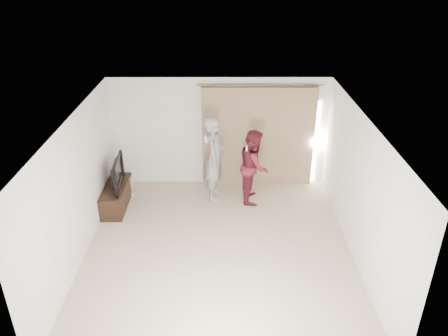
{
  "coord_description": "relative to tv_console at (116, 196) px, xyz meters",
  "views": [
    {
      "loc": [
        0.09,
        -6.68,
        5.13
      ],
      "look_at": [
        0.1,
        1.2,
        1.15
      ],
      "focal_mm": 35.0,
      "sensor_mm": 36.0,
      "label": 1
    }
  ],
  "objects": [
    {
      "name": "scratching_post",
      "position": [
        0.17,
        0.56,
        -0.08
      ],
      "size": [
        0.32,
        0.32,
        0.43
      ],
      "color": "tan",
      "rests_on": "ground"
    },
    {
      "name": "curtain",
      "position": [
        3.18,
        1.06,
        0.95
      ],
      "size": [
        2.8,
        0.11,
        2.46
      ],
      "color": "#93765A",
      "rests_on": "ground"
    },
    {
      "name": "wall_back",
      "position": [
        2.27,
        1.13,
        1.05
      ],
      "size": [
        5.0,
        0.04,
        2.6
      ],
      "primitive_type": "cube",
      "color": "silver",
      "rests_on": "ground"
    },
    {
      "name": "person_man",
      "position": [
        2.16,
        0.38,
        0.73
      ],
      "size": [
        0.56,
        0.77,
        1.96
      ],
      "color": "gray",
      "rests_on": "ground"
    },
    {
      "name": "wall_left",
      "position": [
        -0.23,
        -1.62,
        1.05
      ],
      "size": [
        0.04,
        5.5,
        2.6
      ],
      "color": "silver",
      "rests_on": "ground"
    },
    {
      "name": "tv_console",
      "position": [
        0.0,
        0.0,
        0.0
      ],
      "size": [
        0.45,
        1.31,
        0.51
      ],
      "primitive_type": "cube",
      "color": "black",
      "rests_on": "ground"
    },
    {
      "name": "tv",
      "position": [
        0.0,
        0.0,
        0.56
      ],
      "size": [
        0.23,
        1.09,
        0.62
      ],
      "primitive_type": "imported",
      "rotation": [
        0.0,
        0.0,
        1.65
      ],
      "color": "black",
      "rests_on": "tv_console"
    },
    {
      "name": "floor",
      "position": [
        2.27,
        -1.62,
        -0.25
      ],
      "size": [
        5.5,
        5.5,
        0.0
      ],
      "primitive_type": "plane",
      "color": "#BEA78F",
      "rests_on": "ground"
    },
    {
      "name": "person_woman",
      "position": [
        3.03,
        0.31,
        0.58
      ],
      "size": [
        0.69,
        0.85,
        1.67
      ],
      "color": "#591824",
      "rests_on": "ground"
    },
    {
      "name": "ceiling",
      "position": [
        2.27,
        -1.62,
        2.35
      ],
      "size": [
        5.0,
        5.5,
        0.01
      ],
      "primitive_type": "cube",
      "color": "silver",
      "rests_on": "wall_back"
    }
  ]
}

